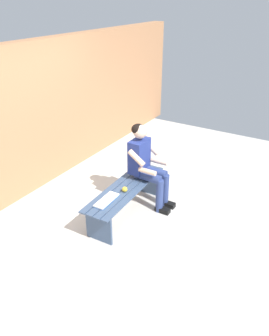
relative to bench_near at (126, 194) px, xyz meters
name	(u,v)px	position (x,y,z in m)	size (l,w,h in m)	color
ground_plane	(149,294)	(1.09, 1.00, -0.36)	(10.00, 7.00, 0.04)	beige
brick_wall	(4,129)	(0.50, -1.75, 0.80)	(9.50, 0.24, 2.28)	#B27A51
bench_near	(126,194)	(0.00, 0.00, 0.00)	(1.60, 0.49, 0.45)	#384C6B
person_seated	(146,163)	(-0.41, 0.10, 0.35)	(0.50, 0.69, 1.26)	navy
apple	(125,189)	(0.10, 0.05, 0.15)	(0.08, 0.08, 0.08)	gold
book_open	(107,200)	(0.42, -0.02, 0.12)	(0.42, 0.17, 0.02)	white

